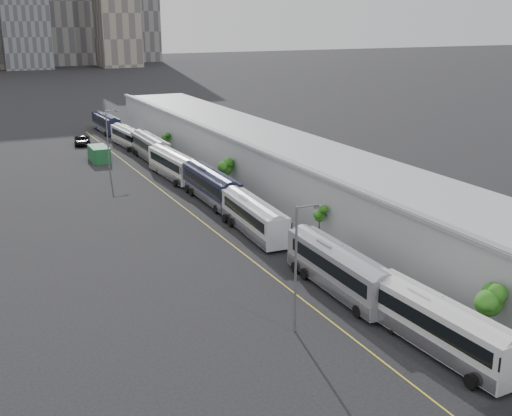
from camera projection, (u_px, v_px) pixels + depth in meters
sidewalk at (350, 247)px, 65.02m from camera, size 10.00×170.00×0.12m
lane_line at (257, 264)px, 60.69m from camera, size 0.12×160.00×0.02m
depot at (384, 210)px, 65.67m from camera, size 12.45×160.40×7.20m
bus_2 at (437, 329)px, 44.61m from camera, size 3.28×13.34×3.87m
bus_3 at (339, 273)px, 54.28m from camera, size 3.02×13.63×3.97m
bus_4 at (254, 220)px, 68.60m from camera, size 3.34×13.20×3.82m
bus_5 at (211, 188)px, 80.68m from camera, size 3.08×13.96×4.07m
bus_6 at (173, 167)px, 92.35m from camera, size 3.27×13.53×3.93m
bus_7 at (150, 149)px, 104.37m from camera, size 3.03×13.65×3.99m
bus_8 at (128, 139)px, 114.54m from camera, size 3.29×12.22×3.53m
bus_9 at (106, 125)px, 128.99m from camera, size 3.01×12.66×3.68m
tree_1 at (489, 300)px, 44.00m from camera, size 1.91×1.91×4.86m
tree_2 at (320, 216)px, 64.33m from camera, size 1.11×1.11×3.96m
tree_3 at (225, 167)px, 84.25m from camera, size 1.90×1.90×4.53m
tree_4 at (166, 139)px, 107.58m from camera, size 1.18×1.18×3.39m
street_lamp_near at (298, 261)px, 46.29m from camera, size 2.04×0.22×9.72m
street_lamp_far at (109, 135)px, 96.80m from camera, size 2.04×0.22×9.07m
shipping_container at (99, 154)px, 103.43m from camera, size 2.77×5.54×2.41m
suv at (82, 141)px, 116.46m from camera, size 3.78×6.38×1.66m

